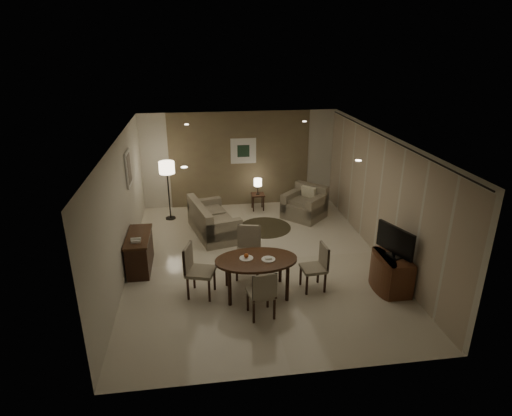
{
  "coord_description": "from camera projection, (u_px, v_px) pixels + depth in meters",
  "views": [
    {
      "loc": [
        -1.19,
        -8.24,
        4.51
      ],
      "look_at": [
        0.0,
        0.2,
        1.15
      ],
      "focal_mm": 30.0,
      "sensor_mm": 36.0,
      "label": 1
    }
  ],
  "objects": [
    {
      "name": "curtain_wall",
      "position": [
        379.0,
        198.0,
        9.27
      ],
      "size": [
        0.08,
        6.7,
        2.58
      ],
      "primitive_type": null,
      "color": "#C1B097",
      "rests_on": "wall_right"
    },
    {
      "name": "art_back_frame",
      "position": [
        243.0,
        151.0,
        12.02
      ],
      "size": [
        0.72,
        0.03,
        0.72
      ],
      "primitive_type": "cube",
      "color": "silver",
      "rests_on": "wall_back"
    },
    {
      "name": "napkin",
      "position": [
        268.0,
        258.0,
        7.9
      ],
      "size": [
        0.12,
        0.08,
        0.03
      ],
      "primitive_type": "cube",
      "color": "white",
      "rests_on": "plate_b"
    },
    {
      "name": "art_left_canvas",
      "position": [
        129.0,
        169.0,
        9.48
      ],
      "size": [
        0.01,
        0.46,
        0.64
      ],
      "primitive_type": "cube",
      "color": "gray",
      "rests_on": "wall_left"
    },
    {
      "name": "telephone",
      "position": [
        136.0,
        240.0,
        8.51
      ],
      "size": [
        0.2,
        0.14,
        0.09
      ],
      "primitive_type": null,
      "color": "white",
      "rests_on": "console_desk"
    },
    {
      "name": "plate_b",
      "position": [
        268.0,
        259.0,
        7.9
      ],
      "size": [
        0.26,
        0.26,
        0.02
      ],
      "primitive_type": "cylinder",
      "color": "white",
      "rests_on": "dining_table"
    },
    {
      "name": "chair_near",
      "position": [
        261.0,
        292.0,
        7.36
      ],
      "size": [
        0.51,
        0.51,
        0.92
      ],
      "primitive_type": null,
      "rotation": [
        0.0,
        0.0,
        3.29
      ],
      "color": "gray",
      "rests_on": "floor"
    },
    {
      "name": "floor_lamp",
      "position": [
        169.0,
        191.0,
        11.29
      ],
      "size": [
        0.4,
        0.4,
        1.59
      ],
      "primitive_type": null,
      "color": "#FFE5B7",
      "rests_on": "floor"
    },
    {
      "name": "taupe_accent",
      "position": [
        240.0,
        159.0,
        12.12
      ],
      "size": [
        3.96,
        0.03,
        2.7
      ],
      "primitive_type": "cube",
      "color": "#756949",
      "rests_on": "wall_back"
    },
    {
      "name": "curtain_rod",
      "position": [
        386.0,
        138.0,
        8.78
      ],
      "size": [
        0.03,
        6.8,
        0.03
      ],
      "primitive_type": "cylinder",
      "rotation": [
        1.57,
        0.0,
        0.0
      ],
      "color": "black",
      "rests_on": "wall_right"
    },
    {
      "name": "downlight_fr",
      "position": [
        304.0,
        121.0,
        10.26
      ],
      "size": [
        0.1,
        0.1,
        0.01
      ],
      "primitive_type": "cylinder",
      "color": "white",
      "rests_on": "ceiling"
    },
    {
      "name": "console_desk",
      "position": [
        140.0,
        252.0,
        8.94
      ],
      "size": [
        0.48,
        1.2,
        0.75
      ],
      "primitive_type": null,
      "color": "#452616",
      "rests_on": "floor"
    },
    {
      "name": "dining_table",
      "position": [
        256.0,
        276.0,
        8.06
      ],
      "size": [
        1.54,
        0.96,
        0.72
      ],
      "primitive_type": null,
      "color": "#452616",
      "rests_on": "floor"
    },
    {
      "name": "downlight_fl",
      "position": [
        187.0,
        124.0,
        9.89
      ],
      "size": [
        0.1,
        0.1,
        0.01
      ],
      "primitive_type": "cylinder",
      "color": "white",
      "rests_on": "ceiling"
    },
    {
      "name": "side_table",
      "position": [
        258.0,
        202.0,
        12.13
      ],
      "size": [
        0.36,
        0.36,
        0.46
      ],
      "primitive_type": null,
      "color": "black",
      "rests_on": "floor"
    },
    {
      "name": "table_lamp",
      "position": [
        258.0,
        186.0,
        11.95
      ],
      "size": [
        0.22,
        0.22,
        0.5
      ],
      "primitive_type": null,
      "color": "#FFEAC1",
      "rests_on": "side_table"
    },
    {
      "name": "art_left_frame",
      "position": [
        128.0,
        169.0,
        9.48
      ],
      "size": [
        0.03,
        0.6,
        0.8
      ],
      "primitive_type": "cube",
      "color": "silver",
      "rests_on": "wall_left"
    },
    {
      "name": "chair_left",
      "position": [
        201.0,
        271.0,
        7.94
      ],
      "size": [
        0.61,
        0.61,
        1.01
      ],
      "primitive_type": null,
      "rotation": [
        0.0,
        0.0,
        1.28
      ],
      "color": "gray",
      "rests_on": "floor"
    },
    {
      "name": "fruit_apple",
      "position": [
        246.0,
        256.0,
        7.92
      ],
      "size": [
        0.09,
        0.09,
        0.09
      ],
      "primitive_type": "sphere",
      "color": "#A74413",
      "rests_on": "plate_a"
    },
    {
      "name": "plate_a",
      "position": [
        246.0,
        258.0,
        7.94
      ],
      "size": [
        0.26,
        0.26,
        0.02
      ],
      "primitive_type": "cylinder",
      "color": "white",
      "rests_on": "dining_table"
    },
    {
      "name": "room_shell",
      "position": [
        255.0,
        196.0,
        9.28
      ],
      "size": [
        5.5,
        7.0,
        2.7
      ],
      "color": "beige",
      "rests_on": "ground"
    },
    {
      "name": "round_rug",
      "position": [
        265.0,
        227.0,
        11.01
      ],
      "size": [
        1.33,
        1.33,
        0.01
      ],
      "primitive_type": "cylinder",
      "color": "#413924",
      "rests_on": "floor"
    },
    {
      "name": "art_back_canvas",
      "position": [
        243.0,
        151.0,
        12.0
      ],
      "size": [
        0.34,
        0.01,
        0.34
      ],
      "primitive_type": "cube",
      "color": "#1C3221",
      "rests_on": "wall_back"
    },
    {
      "name": "flat_tv",
      "position": [
        395.0,
        241.0,
        7.96
      ],
      "size": [
        0.36,
        0.85,
        0.6
      ],
      "primitive_type": null,
      "rotation": [
        0.0,
        0.0,
        0.35
      ],
      "color": "black",
      "rests_on": "tv_cabinet"
    },
    {
      "name": "tv_cabinet",
      "position": [
        392.0,
        272.0,
        8.2
      ],
      "size": [
        0.48,
        0.9,
        0.7
      ],
      "primitive_type": null,
      "color": "#5A2B1B",
      "rests_on": "floor"
    },
    {
      "name": "sofa",
      "position": [
        214.0,
        218.0,
        10.54
      ],
      "size": [
        1.92,
        1.29,
        0.83
      ],
      "primitive_type": null,
      "rotation": [
        0.0,
        0.0,
        1.82
      ],
      "color": "gray",
      "rests_on": "floor"
    },
    {
      "name": "downlight_nr",
      "position": [
        358.0,
        160.0,
        6.94
      ],
      "size": [
        0.1,
        0.1,
        0.01
      ],
      "primitive_type": "cylinder",
      "color": "white",
      "rests_on": "ceiling"
    },
    {
      "name": "chair_right",
      "position": [
        313.0,
        268.0,
        8.16
      ],
      "size": [
        0.48,
        0.48,
        0.91
      ],
      "primitive_type": null,
      "rotation": [
        0.0,
        0.0,
        -1.48
      ],
      "color": "gray",
      "rests_on": "floor"
    },
    {
      "name": "armchair",
      "position": [
        304.0,
        203.0,
        11.5
      ],
      "size": [
        1.33,
        1.33,
        0.86
      ],
      "primitive_type": null,
      "rotation": [
        0.0,
        0.0,
        -0.79
      ],
      "color": "gray",
      "rests_on": "floor"
    },
    {
      "name": "downlight_nl",
      "position": [
        184.0,
        167.0,
        6.58
      ],
      "size": [
        0.1,
        0.1,
        0.01
      ],
      "primitive_type": "cylinder",
      "color": "white",
      "rests_on": "ceiling"
    },
    {
      "name": "chair_far",
      "position": [
        248.0,
        253.0,
        8.58
      ],
      "size": [
        0.6,
        0.6,
        1.03
      ],
      "primitive_type": null,
      "rotation": [
        0.0,
        0.0,
        -0.23
      ],
      "color": "gray",
      "rests_on": "floor"
    }
  ]
}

